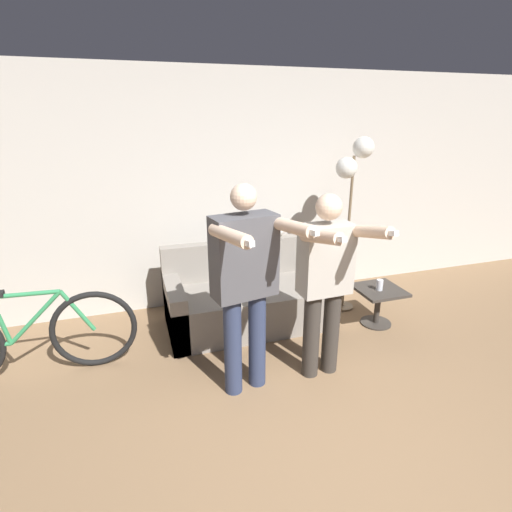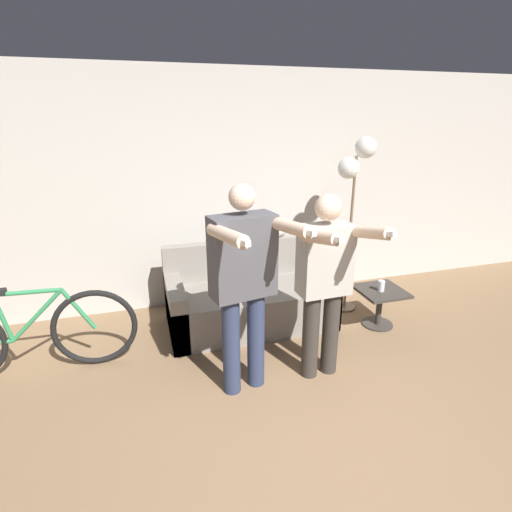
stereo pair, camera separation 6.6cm
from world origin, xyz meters
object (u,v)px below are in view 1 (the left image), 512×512
at_px(person_left, 246,278).
at_px(side_table, 378,298).
at_px(cup, 380,285).
at_px(bicycle, 27,337).
at_px(floor_lamp, 354,171).
at_px(couch, 248,299).
at_px(person_right, 326,277).
at_px(cat, 270,231).

xyz_separation_m(person_left, side_table, (1.63, 0.60, -0.68)).
height_order(cup, bicycle, bicycle).
distance_m(floor_lamp, cup, 1.21).
relative_size(couch, person_right, 1.09).
bearing_deg(cat, couch, -138.42).
xyz_separation_m(floor_lamp, cup, (0.11, -0.49, -1.10)).
bearing_deg(floor_lamp, bicycle, -173.73).
distance_m(floor_lamp, bicycle, 3.41).
xyz_separation_m(couch, side_table, (1.29, -0.45, 0.02)).
xyz_separation_m(person_left, floor_lamp, (1.49, 1.06, 0.59)).
bearing_deg(person_right, side_table, 30.03).
xyz_separation_m(person_right, bicycle, (-2.35, 0.71, -0.53)).
height_order(person_right, bicycle, person_right).
xyz_separation_m(floor_lamp, bicycle, (-3.17, -0.35, -1.19)).
relative_size(side_table, cup, 4.15).
bearing_deg(cat, floor_lamp, -19.71).
height_order(person_left, floor_lamp, floor_lamp).
xyz_separation_m(couch, cat, (0.34, 0.30, 0.64)).
xyz_separation_m(person_right, cat, (0.01, 1.35, 0.01)).
xyz_separation_m(person_left, bicycle, (-1.68, 0.71, -0.60)).
bearing_deg(person_right, floor_lamp, 50.18).
xyz_separation_m(couch, floor_lamp, (1.15, 0.01, 1.29)).
bearing_deg(cat, person_right, -90.51).
bearing_deg(cat, side_table, -38.43).
bearing_deg(couch, cat, 41.58).
distance_m(person_right, bicycle, 2.51).
relative_size(person_right, cup, 14.06).
relative_size(couch, side_table, 3.69).
xyz_separation_m(cat, side_table, (0.95, -0.75, -0.62)).
height_order(couch, bicycle, couch).
bearing_deg(side_table, person_right, -147.90).
distance_m(cat, side_table, 1.36).
height_order(cat, side_table, cat).
distance_m(couch, side_table, 1.37).
relative_size(couch, cup, 15.33).
distance_m(person_right, side_table, 1.29).
xyz_separation_m(person_left, cup, (1.60, 0.57, -0.51)).
bearing_deg(couch, person_left, -107.70).
height_order(couch, person_right, person_right).
relative_size(cup, bicycle, 0.06).
bearing_deg(cup, floor_lamp, 103.29).
height_order(couch, cup, couch).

